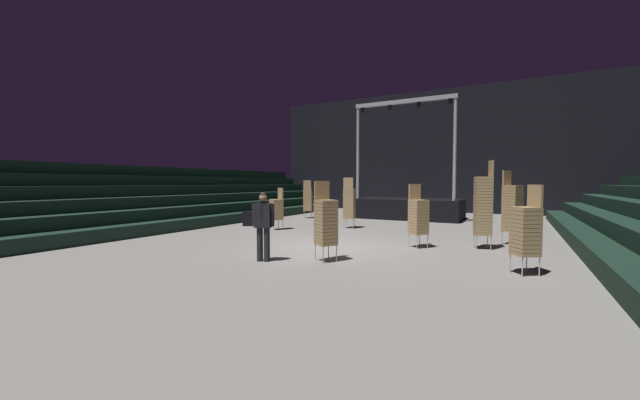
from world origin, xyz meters
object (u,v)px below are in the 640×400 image
chair_stack_mid_right (418,216)px  chair_stack_rear_right (526,230)px  chair_stack_front_right (326,221)px  chair_stack_rear_left (277,209)px  man_with_tie (263,222)px  chair_stack_mid_centre (512,208)px  chair_stack_front_left (483,205)px  equipment_road_case (254,218)px  stage_riser (409,206)px  chair_stack_mid_left (349,203)px  chair_stack_rear_centre (308,199)px

chair_stack_mid_right → chair_stack_rear_right: size_ratio=1.00×
chair_stack_front_right → chair_stack_rear_right: size_ratio=1.05×
chair_stack_front_right → chair_stack_rear_left: chair_stack_front_right is taller
chair_stack_rear_left → chair_stack_rear_right: size_ratio=0.91×
man_with_tie → chair_stack_rear_right: 5.82m
chair_stack_mid_centre → chair_stack_rear_left: chair_stack_mid_centre is taller
man_with_tie → chair_stack_front_left: bearing=-154.3°
chair_stack_rear_left → chair_stack_rear_right: (8.78, -3.42, 0.08)m
equipment_road_case → stage_riser: bearing=51.2°
stage_riser → chair_stack_rear_right: 11.85m
chair_stack_front_right → equipment_road_case: (-6.23, 4.94, -0.66)m
chair_stack_rear_left → stage_riser: bearing=-87.5°
chair_stack_mid_left → chair_stack_mid_right: 4.89m
chair_stack_mid_left → chair_stack_mid_centre: bearing=-22.4°
stage_riser → chair_stack_mid_centre: (4.94, -6.64, 0.50)m
chair_stack_mid_left → equipment_road_case: bearing=-173.2°
chair_stack_rear_left → chair_stack_rear_centre: 4.94m
chair_stack_mid_left → chair_stack_mid_right: (3.66, -3.24, -0.13)m
man_with_tie → chair_stack_rear_left: chair_stack_rear_left is taller
chair_stack_mid_left → chair_stack_rear_centre: (-3.72, 2.85, -0.04)m
chair_stack_front_right → stage_riser: bearing=-143.4°
man_with_tie → chair_stack_mid_left: 6.98m
chair_stack_front_right → chair_stack_mid_centre: bearing=172.4°
chair_stack_rear_centre → equipment_road_case: 4.17m
man_with_tie → chair_stack_mid_centre: size_ratio=0.73×
chair_stack_mid_left → chair_stack_rear_left: 3.07m
chair_stack_front_right → chair_stack_mid_left: (-2.11, 6.19, 0.08)m
chair_stack_rear_centre → chair_stack_mid_right: bearing=-61.7°
chair_stack_mid_right → stage_riser: bearing=-123.8°
chair_stack_mid_right → equipment_road_case: chair_stack_mid_right is taller
chair_stack_mid_right → chair_stack_rear_centre: 9.56m
man_with_tie → equipment_road_case: 7.54m
chair_stack_front_right → chair_stack_mid_centre: (3.98, 4.85, 0.17)m
chair_stack_mid_right → chair_stack_front_left: bearing=152.1°
chair_stack_rear_left → chair_stack_rear_right: 9.42m
man_with_tie → chair_stack_rear_right: (5.59, 1.61, -0.01)m
stage_riser → chair_stack_front_right: bearing=-85.2°
chair_stack_mid_left → chair_stack_mid_centre: size_ratio=0.93×
chair_stack_mid_left → man_with_tie: bearing=-93.5°
chair_stack_front_left → chair_stack_front_right: (-3.25, -3.64, -0.29)m
chair_stack_front_right → chair_stack_rear_centre: 10.75m
stage_riser → chair_stack_mid_right: stage_riser is taller
chair_stack_mid_left → chair_stack_rear_left: size_ratio=1.25×
chair_stack_front_right → equipment_road_case: 7.98m
chair_stack_front_left → chair_stack_mid_right: chair_stack_front_left is taller
chair_stack_rear_centre → chair_stack_front_right: bearing=-79.4°
chair_stack_rear_right → man_with_tie: bearing=70.3°
stage_riser → chair_stack_front_left: 8.92m
equipment_road_case → chair_stack_mid_right: bearing=-14.4°
chair_stack_mid_left → chair_stack_rear_right: chair_stack_mid_left is taller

